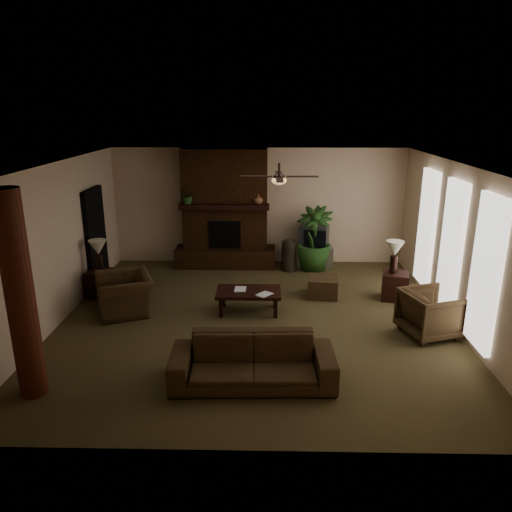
{
  "coord_description": "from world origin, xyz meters",
  "views": [
    {
      "loc": [
        0.19,
        -8.08,
        3.73
      ],
      "look_at": [
        0.0,
        0.4,
        1.1
      ],
      "focal_mm": 34.05,
      "sensor_mm": 36.0,
      "label": 1
    }
  ],
  "objects_px": {
    "floor_vase": "(289,253)",
    "side_table_right": "(395,286)",
    "armchair_right": "(431,311)",
    "armchair_left": "(124,287)",
    "floor_plant": "(313,252)",
    "coffee_table": "(249,293)",
    "log_column": "(20,297)",
    "tv_stand": "(314,256)",
    "lamp_left": "(98,250)",
    "lamp_right": "(395,251)",
    "side_table_left": "(102,284)",
    "sofa": "(253,354)",
    "ottoman": "(322,287)"
  },
  "relations": [
    {
      "from": "side_table_left",
      "to": "log_column",
      "type": "bearing_deg",
      "value": -86.73
    },
    {
      "from": "sofa",
      "to": "side_table_right",
      "type": "xyz_separation_m",
      "value": [
        2.76,
        3.16,
        -0.17
      ]
    },
    {
      "from": "floor_plant",
      "to": "side_table_right",
      "type": "xyz_separation_m",
      "value": [
        1.47,
        -1.83,
        -0.15
      ]
    },
    {
      "from": "log_column",
      "to": "side_table_right",
      "type": "distance_m",
      "value": 6.8
    },
    {
      "from": "floor_vase",
      "to": "side_table_left",
      "type": "distance_m",
      "value": 4.24
    },
    {
      "from": "armchair_left",
      "to": "lamp_right",
      "type": "xyz_separation_m",
      "value": [
        5.19,
        0.77,
        0.52
      ]
    },
    {
      "from": "armchair_right",
      "to": "side_table_left",
      "type": "xyz_separation_m",
      "value": [
        -6.11,
        1.63,
        -0.16
      ]
    },
    {
      "from": "armchair_right",
      "to": "tv_stand",
      "type": "height_order",
      "value": "armchair_right"
    },
    {
      "from": "coffee_table",
      "to": "floor_plant",
      "type": "bearing_deg",
      "value": 60.53
    },
    {
      "from": "sofa",
      "to": "floor_plant",
      "type": "bearing_deg",
      "value": 73.81
    },
    {
      "from": "armchair_right",
      "to": "armchair_left",
      "type": "bearing_deg",
      "value": 62.72
    },
    {
      "from": "side_table_right",
      "to": "sofa",
      "type": "bearing_deg",
      "value": -131.12
    },
    {
      "from": "armchair_left",
      "to": "floor_vase",
      "type": "bearing_deg",
      "value": 105.12
    },
    {
      "from": "log_column",
      "to": "lamp_left",
      "type": "relative_size",
      "value": 4.31
    },
    {
      "from": "coffee_table",
      "to": "side_table_left",
      "type": "xyz_separation_m",
      "value": [
        -3.01,
        0.72,
        -0.1
      ]
    },
    {
      "from": "floor_plant",
      "to": "side_table_left",
      "type": "height_order",
      "value": "floor_plant"
    },
    {
      "from": "sofa",
      "to": "coffee_table",
      "type": "xyz_separation_m",
      "value": [
        -0.15,
        2.45,
        -0.07
      ]
    },
    {
      "from": "armchair_right",
      "to": "side_table_left",
      "type": "distance_m",
      "value": 6.32
    },
    {
      "from": "armchair_left",
      "to": "armchair_right",
      "type": "height_order",
      "value": "armchair_left"
    },
    {
      "from": "armchair_right",
      "to": "ottoman",
      "type": "height_order",
      "value": "armchair_right"
    },
    {
      "from": "armchair_right",
      "to": "lamp_left",
      "type": "height_order",
      "value": "lamp_left"
    },
    {
      "from": "sofa",
      "to": "armchair_right",
      "type": "bearing_deg",
      "value": 25.93
    },
    {
      "from": "tv_stand",
      "to": "sofa",
      "type": "bearing_deg",
      "value": -103.63
    },
    {
      "from": "armchair_right",
      "to": "tv_stand",
      "type": "xyz_separation_m",
      "value": [
        -1.6,
        3.68,
        -0.19
      ]
    },
    {
      "from": "floor_plant",
      "to": "coffee_table",
      "type": "bearing_deg",
      "value": -119.47
    },
    {
      "from": "armchair_left",
      "to": "side_table_left",
      "type": "xyz_separation_m",
      "value": [
        -0.68,
        0.75,
        -0.21
      ]
    },
    {
      "from": "ottoman",
      "to": "lamp_left",
      "type": "bearing_deg",
      "value": -178.16
    },
    {
      "from": "coffee_table",
      "to": "tv_stand",
      "type": "bearing_deg",
      "value": 61.74
    },
    {
      "from": "tv_stand",
      "to": "lamp_right",
      "type": "relative_size",
      "value": 1.31
    },
    {
      "from": "coffee_table",
      "to": "side_table_right",
      "type": "bearing_deg",
      "value": 13.84
    },
    {
      "from": "log_column",
      "to": "armchair_right",
      "type": "distance_m",
      "value": 6.27
    },
    {
      "from": "floor_vase",
      "to": "side_table_right",
      "type": "bearing_deg",
      "value": -40.37
    },
    {
      "from": "ottoman",
      "to": "lamp_left",
      "type": "xyz_separation_m",
      "value": [
        -4.49,
        -0.14,
        0.8
      ]
    },
    {
      "from": "coffee_table",
      "to": "ottoman",
      "type": "bearing_deg",
      "value": 29.52
    },
    {
      "from": "armchair_right",
      "to": "lamp_left",
      "type": "distance_m",
      "value": 6.34
    },
    {
      "from": "coffee_table",
      "to": "side_table_right",
      "type": "height_order",
      "value": "side_table_right"
    },
    {
      "from": "log_column",
      "to": "armchair_right",
      "type": "relative_size",
      "value": 3.21
    },
    {
      "from": "tv_stand",
      "to": "side_table_left",
      "type": "bearing_deg",
      "value": -154.72
    },
    {
      "from": "ottoman",
      "to": "side_table_right",
      "type": "height_order",
      "value": "side_table_right"
    },
    {
      "from": "log_column",
      "to": "sofa",
      "type": "height_order",
      "value": "log_column"
    },
    {
      "from": "tv_stand",
      "to": "lamp_left",
      "type": "height_order",
      "value": "lamp_left"
    },
    {
      "from": "ottoman",
      "to": "floor_plant",
      "type": "xyz_separation_m",
      "value": [
        -0.04,
        1.71,
        0.22
      ]
    },
    {
      "from": "side_table_right",
      "to": "lamp_right",
      "type": "distance_m",
      "value": 0.73
    },
    {
      "from": "armchair_right",
      "to": "floor_plant",
      "type": "relative_size",
      "value": 0.58
    },
    {
      "from": "armchair_left",
      "to": "lamp_right",
      "type": "height_order",
      "value": "lamp_right"
    },
    {
      "from": "floor_vase",
      "to": "lamp_right",
      "type": "relative_size",
      "value": 1.18
    },
    {
      "from": "armchair_left",
      "to": "floor_vase",
      "type": "relative_size",
      "value": 1.43
    },
    {
      "from": "tv_stand",
      "to": "armchair_right",
      "type": "bearing_deg",
      "value": -65.65
    },
    {
      "from": "ottoman",
      "to": "lamp_right",
      "type": "distance_m",
      "value": 1.6
    },
    {
      "from": "armchair_left",
      "to": "coffee_table",
      "type": "relative_size",
      "value": 0.92
    }
  ]
}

